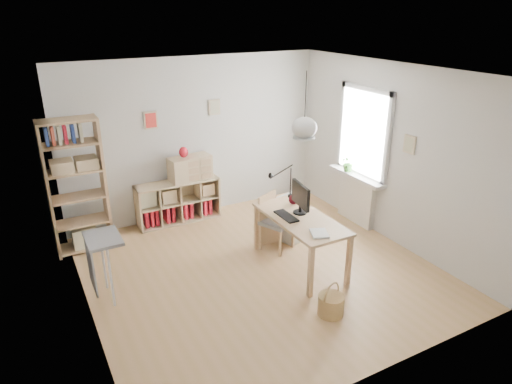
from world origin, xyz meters
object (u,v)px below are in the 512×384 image
tall_bookshelf (75,182)px  desk (300,224)px  chair (274,218)px  monitor (301,197)px  cube_shelf (177,204)px  drawer_chest (190,168)px  storage_chest (293,223)px

tall_bookshelf → desk: bearing=-37.0°
chair → monitor: (0.12, -0.49, 0.50)m
cube_shelf → chair: 1.89m
desk → chair: chair is taller
cube_shelf → chair: size_ratio=1.64×
cube_shelf → tall_bookshelf: tall_bookshelf is taller
cube_shelf → tall_bookshelf: 1.77m
cube_shelf → drawer_chest: 0.68m
monitor → drawer_chest: monitor is taller
desk → cube_shelf: (-1.02, 2.23, -0.36)m
cube_shelf → chair: bearing=-58.9°
tall_bookshelf → drawer_chest: tall_bookshelf is taller
tall_bookshelf → cube_shelf: bearing=10.2°
desk → drawer_chest: 2.33m
desk → drawer_chest: (-0.76, 2.19, 0.26)m
drawer_chest → cube_shelf: bearing=165.8°
cube_shelf → monitor: bearing=-62.5°
desk → storage_chest: (0.42, 0.83, -0.45)m
tall_bookshelf → monitor: (2.66, -1.82, -0.10)m
monitor → tall_bookshelf: bearing=154.3°
desk → monitor: 0.37m
storage_chest → monitor: 1.11m
monitor → drawer_chest: bearing=120.6°
cube_shelf → tall_bookshelf: size_ratio=0.70×
tall_bookshelf → storage_chest: (3.01, -1.12, -0.88)m
tall_bookshelf → chair: tall_bookshelf is taller
chair → storage_chest: chair is taller
storage_chest → drawer_chest: drawer_chest is taller
chair → monitor: monitor is taller
desk → monitor: monitor is taller
cube_shelf → storage_chest: 2.01m
cube_shelf → drawer_chest: size_ratio=2.01×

